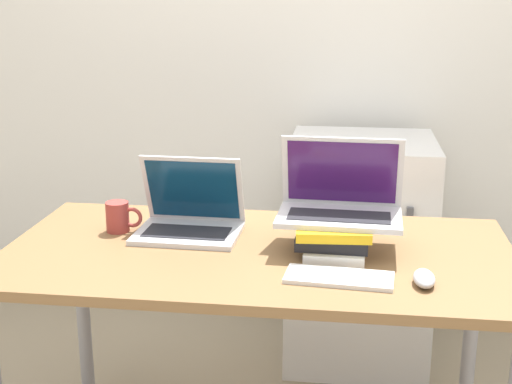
# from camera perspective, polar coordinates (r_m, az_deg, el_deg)

# --- Properties ---
(wall_back) EXTENTS (8.00, 0.05, 2.70)m
(wall_back) POSITION_cam_1_polar(r_m,az_deg,el_deg) (3.25, 3.10, 12.70)
(wall_back) COLOR silver
(wall_back) RESTS_ON ground_plane
(desk) EXTENTS (1.53, 0.80, 0.77)m
(desk) POSITION_cam_1_polar(r_m,az_deg,el_deg) (2.18, 0.14, -6.61)
(desk) COLOR brown
(desk) RESTS_ON ground_plane
(laptop_left) EXTENTS (0.33, 0.26, 0.25)m
(laptop_left) POSITION_cam_1_polar(r_m,az_deg,el_deg) (2.29, -5.32, -2.10)
(laptop_left) COLOR silver
(laptop_left) RESTS_ON desk
(book_stack) EXTENTS (0.23, 0.27, 0.09)m
(book_stack) POSITION_cam_1_polar(r_m,az_deg,el_deg) (2.13, 6.23, -3.49)
(book_stack) COLOR white
(book_stack) RESTS_ON desk
(laptop_on_books) EXTENTS (0.37, 0.24, 0.24)m
(laptop_on_books) POSITION_cam_1_polar(r_m,az_deg,el_deg) (2.15, 6.75, -0.78)
(laptop_on_books) COLOR silver
(laptop_on_books) RESTS_ON book_stack
(wireless_keyboard) EXTENTS (0.30, 0.15, 0.01)m
(wireless_keyboard) POSITION_cam_1_polar(r_m,az_deg,el_deg) (1.94, 6.67, -6.79)
(wireless_keyboard) COLOR white
(wireless_keyboard) RESTS_ON desk
(mouse) EXTENTS (0.06, 0.11, 0.04)m
(mouse) POSITION_cam_1_polar(r_m,az_deg,el_deg) (1.95, 13.30, -6.74)
(mouse) COLOR #B2B2B7
(mouse) RESTS_ON desk
(mug) EXTENTS (0.12, 0.07, 0.10)m
(mug) POSITION_cam_1_polar(r_m,az_deg,el_deg) (2.34, -10.92, -1.96)
(mug) COLOR #9E3833
(mug) RESTS_ON desk
(mini_fridge) EXTENTS (0.58, 0.58, 0.95)m
(mini_fridge) POSITION_cam_1_polar(r_m,az_deg,el_deg) (3.03, 8.24, -4.66)
(mini_fridge) COLOR white
(mini_fridge) RESTS_ON ground_plane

